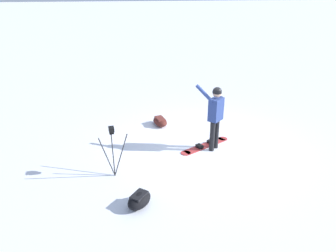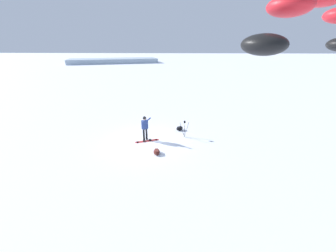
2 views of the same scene
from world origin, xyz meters
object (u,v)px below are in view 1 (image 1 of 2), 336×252
object	(u,v)px
snowboarder	(216,112)
gear_bag_large	(139,200)
snowboard	(205,145)
gear_bag_small	(160,121)
camera_tripod	(112,141)

from	to	relation	value
snowboarder	gear_bag_large	bearing A→B (deg)	-142.37
snowboard	snowboarder	bearing A→B (deg)	-55.63
snowboard	gear_bag_small	size ratio (longest dim) A/B	2.23
snowboarder	camera_tripod	world-z (taller)	snowboarder
snowboard	gear_bag_large	world-z (taller)	gear_bag_large
snowboard	gear_bag_large	xyz separation A→B (m)	(-2.32, -2.12, 0.14)
camera_tripod	snowboarder	bearing A→B (deg)	12.24
snowboarder	gear_bag_large	xyz separation A→B (m)	(-2.47, -1.90, -0.94)
snowboard	camera_tripod	xyz separation A→B (m)	(-2.66, -0.83, 0.89)
gear_bag_large	camera_tripod	distance (m)	1.53
camera_tripod	gear_bag_small	world-z (taller)	camera_tripod
gear_bag_large	gear_bag_small	bearing A→B (deg)	69.53
camera_tripod	gear_bag_large	bearing A→B (deg)	-75.30
snowboard	camera_tripod	world-z (taller)	camera_tripod
snowboard	gear_bag_large	distance (m)	3.15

